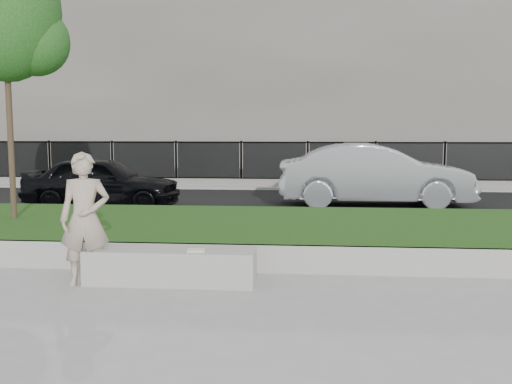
# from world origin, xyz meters

# --- Properties ---
(ground) EXTENTS (90.00, 90.00, 0.00)m
(ground) POSITION_xyz_m (0.00, 0.00, 0.00)
(ground) COLOR gray
(ground) RESTS_ON ground
(grass_bank) EXTENTS (34.00, 4.00, 0.40)m
(grass_bank) POSITION_xyz_m (0.00, 3.00, 0.20)
(grass_bank) COLOR black
(grass_bank) RESTS_ON ground
(grass_kerb) EXTENTS (34.00, 0.08, 0.40)m
(grass_kerb) POSITION_xyz_m (0.00, 1.04, 0.20)
(grass_kerb) COLOR gray
(grass_kerb) RESTS_ON ground
(street) EXTENTS (34.00, 7.00, 0.04)m
(street) POSITION_xyz_m (0.00, 8.50, 0.02)
(street) COLOR black
(street) RESTS_ON ground
(far_pavement) EXTENTS (34.00, 3.00, 0.12)m
(far_pavement) POSITION_xyz_m (0.00, 13.00, 0.06)
(far_pavement) COLOR gray
(far_pavement) RESTS_ON ground
(iron_fence) EXTENTS (32.00, 0.30, 1.50)m
(iron_fence) POSITION_xyz_m (0.00, 12.00, 0.54)
(iron_fence) COLOR slate
(iron_fence) RESTS_ON far_pavement
(building_facade) EXTENTS (34.00, 10.00, 10.00)m
(building_facade) POSITION_xyz_m (0.00, 20.00, 5.00)
(building_facade) COLOR #5F5953
(building_facade) RESTS_ON ground
(stone_bench) EXTENTS (2.22, 0.56, 0.45)m
(stone_bench) POSITION_xyz_m (-0.23, 0.40, 0.23)
(stone_bench) COLOR gray
(stone_bench) RESTS_ON ground
(man) EXTENTS (0.71, 0.54, 1.73)m
(man) POSITION_xyz_m (-1.31, 0.25, 0.86)
(man) COLOR tan
(man) RESTS_ON ground
(book) EXTENTS (0.24, 0.19, 0.03)m
(book) POSITION_xyz_m (0.13, 0.30, 0.47)
(book) COLOR beige
(book) RESTS_ON stone_bench
(young_tree) EXTENTS (2.03, 1.94, 4.97)m
(young_tree) POSITION_xyz_m (-3.70, 3.10, 4.01)
(young_tree) COLOR #38281C
(young_tree) RESTS_ON grass_bank
(car_dark) EXTENTS (3.84, 1.56, 1.31)m
(car_dark) POSITION_xyz_m (-3.51, 6.94, 0.69)
(car_dark) COLOR black
(car_dark) RESTS_ON street
(car_silver) EXTENTS (4.90, 1.82, 1.60)m
(car_silver) POSITION_xyz_m (3.29, 7.96, 0.84)
(car_silver) COLOR #96999F
(car_silver) RESTS_ON street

